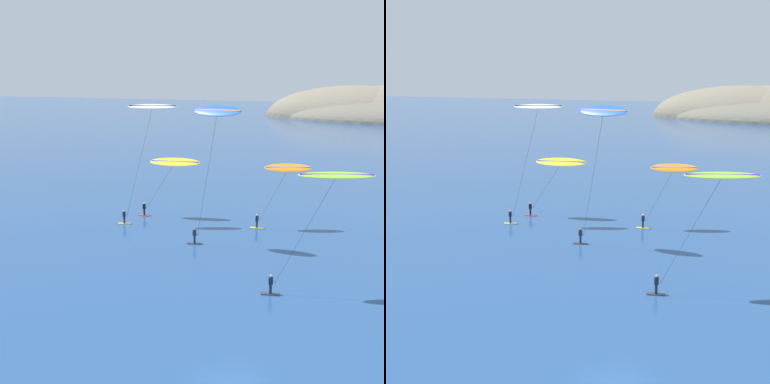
% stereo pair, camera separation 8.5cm
% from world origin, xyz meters
% --- Properties ---
extents(headland_island, '(95.06, 57.09, 26.04)m').
position_xyz_m(headland_island, '(5.75, 187.36, 0.00)').
color(headland_island, '#6B6656').
rests_on(headland_island, ground).
extents(kitesurfer_blue, '(5.55, 1.51, 14.28)m').
position_xyz_m(kitesurfer_blue, '(-8.11, 21.63, 12.67)').
color(kitesurfer_blue, '#2D2D33').
rests_on(kitesurfer_blue, ground).
extents(kitesurfer_white, '(6.94, 3.03, 13.97)m').
position_xyz_m(kitesurfer_white, '(-17.34, 26.28, 12.46)').
color(kitesurfer_white, yellow).
rests_on(kitesurfer_white, ground).
extents(kitesurfer_orange, '(6.56, 2.91, 7.52)m').
position_xyz_m(kitesurfer_orange, '(-2.59, 30.01, 6.56)').
color(kitesurfer_orange, yellow).
rests_on(kitesurfer_orange, ground).
extents(kitesurfer_yellow, '(7.79, 2.50, 7.40)m').
position_xyz_m(kitesurfer_yellow, '(-16.09, 29.80, 6.50)').
color(kitesurfer_yellow, red).
rests_on(kitesurfer_yellow, ground).
extents(kitesurfer_lime, '(8.03, 3.24, 10.01)m').
position_xyz_m(kitesurfer_lime, '(3.50, 14.05, 8.96)').
color(kitesurfer_lime, '#2D2D33').
rests_on(kitesurfer_lime, ground).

